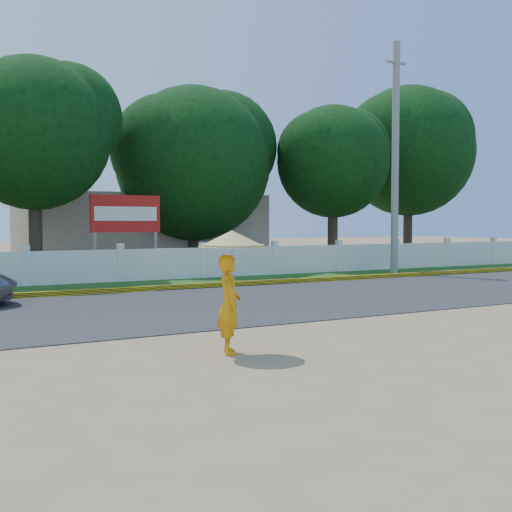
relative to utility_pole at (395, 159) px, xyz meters
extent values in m
plane|color=#9E8460|center=(-10.42, -9.52, -4.46)|extent=(120.00, 120.00, 0.00)
cube|color=#38383A|center=(-10.42, -5.02, -4.45)|extent=(60.00, 7.00, 0.02)
cube|color=#2D601E|center=(-10.42, 0.23, -4.44)|extent=(60.00, 3.50, 0.03)
cube|color=yellow|center=(-10.42, -1.47, -4.38)|extent=(40.00, 0.18, 0.16)
cube|color=silver|center=(-10.42, 1.68, -3.91)|extent=(40.00, 0.10, 1.10)
cube|color=#B7AD99|center=(-7.42, 8.48, -2.86)|extent=(10.00, 6.00, 3.20)
cylinder|color=gray|center=(0.00, 0.00, 0.00)|extent=(0.28, 0.28, 8.92)
imported|color=orange|center=(-12.53, -10.44, -3.71)|extent=(0.52, 0.64, 1.50)
cylinder|color=gray|center=(-12.48, -10.44, -3.13)|extent=(0.02, 0.02, 0.98)
cone|color=tan|center=(-12.48, -10.44, -2.71)|extent=(1.03, 1.03, 0.25)
cylinder|color=gray|center=(-10.97, 2.78, -3.46)|extent=(0.12, 0.12, 2.00)
cylinder|color=gray|center=(-8.77, 2.78, -3.46)|extent=(0.12, 0.12, 2.00)
cube|color=red|center=(-9.87, 2.78, -2.16)|extent=(2.50, 0.12, 1.30)
cube|color=silver|center=(-9.87, 2.72, -2.16)|extent=(2.25, 0.02, 0.49)
cylinder|color=#473828|center=(5.24, 4.93, -2.58)|extent=(0.44, 0.44, 3.75)
sphere|color=#0E3C0F|center=(5.24, 4.93, 1.05)|extent=(6.38, 6.38, 6.38)
cylinder|color=#473828|center=(-6.13, 5.36, -3.13)|extent=(0.44, 0.44, 2.67)
sphere|color=#0E3C0F|center=(-6.13, 5.36, -0.04)|extent=(6.36, 6.36, 6.36)
cylinder|color=#473828|center=(-0.23, 3.72, -2.81)|extent=(0.44, 0.44, 3.29)
sphere|color=#0E3C0F|center=(-0.23, 3.72, 0.18)|extent=(4.89, 4.89, 4.89)
cylinder|color=#473828|center=(-12.80, 3.40, -2.68)|extent=(0.44, 0.44, 3.56)
sphere|color=#0E3C0F|center=(-12.80, 3.40, 0.51)|extent=(5.12, 5.12, 5.12)
camera|label=1|loc=(-16.92, -19.06, -2.47)|focal=45.00mm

